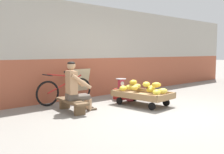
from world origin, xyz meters
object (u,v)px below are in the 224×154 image
object	(u,v)px
plastic_crate	(121,94)
weighing_scale	(121,83)
sign_board	(78,84)
banana_cart	(142,96)
bicycle_near_left	(65,90)
low_bench	(72,103)
vendor_seated	(75,87)
shopping_bag	(130,97)

from	to	relation	value
plastic_crate	weighing_scale	distance (m)	0.30
plastic_crate	sign_board	xyz separation A→B (m)	(-0.93, 0.80, 0.29)
weighing_scale	sign_board	bearing A→B (deg)	139.42
banana_cart	bicycle_near_left	distance (m)	2.02
plastic_crate	sign_board	bearing A→B (deg)	139.46
banana_cart	low_bench	xyz separation A→B (m)	(-1.74, 0.58, -0.04)
low_bench	banana_cart	bearing A→B (deg)	-18.43
vendor_seated	shopping_bag	xyz separation A→B (m)	(1.84, 0.04, -0.45)
weighing_scale	sign_board	xyz separation A→B (m)	(-0.93, 0.80, -0.02)
weighing_scale	banana_cart	bearing A→B (deg)	-101.37
sign_board	shopping_bag	xyz separation A→B (m)	(0.92, -1.19, -0.32)
banana_cart	weighing_scale	xyz separation A→B (m)	(0.20, 0.99, 0.21)
bicycle_near_left	sign_board	size ratio (longest dim) A/B	1.89
vendor_seated	shopping_bag	bearing A→B (deg)	1.21
bicycle_near_left	shopping_bag	xyz separation A→B (m)	(1.53, -0.90, -0.23)
bicycle_near_left	plastic_crate	bearing A→B (deg)	-18.18
vendor_seated	shopping_bag	world-z (taller)	vendor_seated
vendor_seated	sign_board	xyz separation A→B (m)	(0.92, 1.23, -0.13)
banana_cart	vendor_seated	distance (m)	1.78
bicycle_near_left	sign_board	distance (m)	0.68
vendor_seated	weighing_scale	distance (m)	1.91
weighing_scale	shopping_bag	size ratio (longest dim) A/B	1.25
shopping_bag	vendor_seated	bearing A→B (deg)	-178.79
sign_board	weighing_scale	bearing A→B (deg)	-40.58
weighing_scale	shopping_bag	distance (m)	0.52
low_bench	shopping_bag	size ratio (longest dim) A/B	4.70
plastic_crate	sign_board	distance (m)	1.26
weighing_scale	plastic_crate	bearing A→B (deg)	90.00
low_bench	bicycle_near_left	world-z (taller)	bicycle_near_left
shopping_bag	banana_cart	bearing A→B (deg)	-107.10
vendor_seated	weighing_scale	world-z (taller)	vendor_seated
vendor_seated	plastic_crate	size ratio (longest dim) A/B	3.17
weighing_scale	shopping_bag	xyz separation A→B (m)	(-0.02, -0.39, -0.33)
vendor_seated	weighing_scale	xyz separation A→B (m)	(1.86, 0.43, -0.11)
low_bench	weighing_scale	bearing A→B (deg)	12.02
weighing_scale	low_bench	bearing A→B (deg)	-167.98
plastic_crate	sign_board	world-z (taller)	sign_board
vendor_seated	plastic_crate	bearing A→B (deg)	13.14
banana_cart	sign_board	bearing A→B (deg)	112.23
plastic_crate	shopping_bag	world-z (taller)	plastic_crate
low_bench	vendor_seated	size ratio (longest dim) A/B	0.99
shopping_bag	low_bench	bearing A→B (deg)	-179.39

